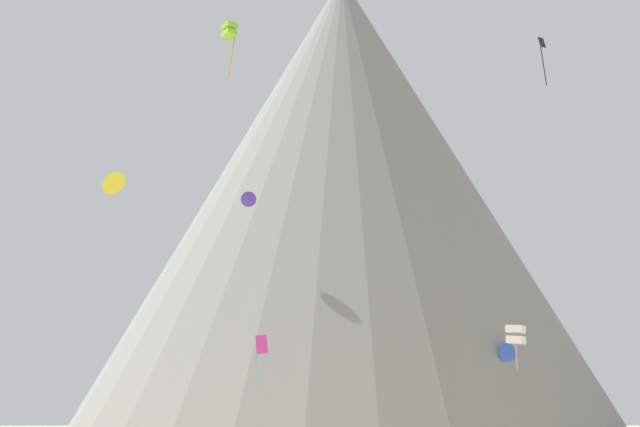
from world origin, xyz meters
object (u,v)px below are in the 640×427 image
(rock_massif, at_px, (341,212))
(kite_lime_high, at_px, (229,31))
(kite_yellow_mid, at_px, (115,184))
(kite_blue_low, at_px, (509,354))
(kite_indigo_mid, at_px, (249,199))
(kite_white_low, at_px, (516,335))
(kite_rainbow_high, at_px, (262,192))
(kite_black_high, at_px, (542,51))
(kite_magenta_low, at_px, (261,348))

(rock_massif, relative_size, kite_lime_high, 19.87)
(kite_lime_high, height_order, kite_yellow_mid, kite_lime_high)
(kite_blue_low, bearing_deg, kite_lime_high, -175.44)
(kite_blue_low, height_order, kite_indigo_mid, kite_indigo_mid)
(rock_massif, xyz_separation_m, kite_blue_low, (14.38, -25.08, -19.41))
(kite_white_low, xyz_separation_m, kite_rainbow_high, (-20.08, 30.87, 18.54))
(rock_massif, bearing_deg, kite_lime_high, -103.27)
(kite_lime_high, distance_m, kite_black_high, 26.35)
(kite_lime_high, height_order, kite_indigo_mid, kite_lime_high)
(kite_white_low, xyz_separation_m, kite_yellow_mid, (-28.19, -8.28, 9.06))
(kite_indigo_mid, bearing_deg, kite_blue_low, -8.75)
(kite_magenta_low, bearing_deg, kite_black_high, 46.33)
(kite_blue_low, relative_size, kite_lime_high, 1.19)
(rock_massif, distance_m, kite_yellow_mid, 55.13)
(kite_indigo_mid, xyz_separation_m, kite_black_high, (25.19, -17.12, 8.73))
(kite_white_low, relative_size, kite_blue_low, 0.61)
(kite_blue_low, height_order, kite_rainbow_high, kite_rainbow_high)
(kite_blue_low, xyz_separation_m, kite_indigo_mid, (-24.81, 2.30, 15.39))
(kite_white_low, xyz_separation_m, kite_indigo_mid, (-20.96, 20.19, 15.10))
(kite_magenta_low, distance_m, kite_lime_high, 24.14)
(kite_white_low, height_order, kite_black_high, kite_black_high)
(kite_lime_high, distance_m, kite_rainbow_high, 34.13)
(rock_massif, xyz_separation_m, kite_rainbow_high, (-9.55, -12.09, -0.58))
(kite_blue_low, height_order, kite_lime_high, kite_lime_high)
(kite_magenta_low, distance_m, kite_blue_low, 27.20)
(kite_indigo_mid, relative_size, kite_black_high, 0.38)
(kite_white_low, bearing_deg, kite_rainbow_high, 62.48)
(rock_massif, bearing_deg, kite_blue_low, -60.18)
(rock_massif, height_order, kite_yellow_mid, rock_massif)
(kite_magenta_low, distance_m, kite_rainbow_high, 34.02)
(kite_black_high, xyz_separation_m, kite_rainbow_high, (-24.32, 27.81, -5.29))
(kite_magenta_low, height_order, kite_blue_low, kite_blue_low)
(kite_magenta_low, relative_size, kite_rainbow_high, 0.74)
(kite_lime_high, relative_size, kite_yellow_mid, 2.46)
(kite_lime_high, relative_size, kite_rainbow_high, 0.88)
(kite_blue_low, bearing_deg, kite_magenta_low, 178.29)
(kite_white_low, relative_size, kite_indigo_mid, 2.01)
(kite_magenta_low, relative_size, kite_black_high, 0.88)
(rock_massif, distance_m, kite_rainbow_high, 15.42)
(rock_massif, distance_m, kite_white_low, 48.19)
(kite_lime_high, distance_m, kite_indigo_mid, 24.34)
(kite_lime_high, height_order, kite_black_high, kite_black_high)
(kite_white_low, bearing_deg, kite_indigo_mid, 75.51)
(kite_magenta_low, height_order, kite_yellow_mid, kite_yellow_mid)
(kite_magenta_low, xyz_separation_m, kite_rainbow_high, (-1.22, 27.95, 19.37))
(kite_white_low, distance_m, kite_rainbow_high, 41.23)
(kite_black_high, height_order, kite_rainbow_high, kite_black_high)
(kite_blue_low, bearing_deg, kite_rainbow_high, 116.42)
(kite_indigo_mid, distance_m, kite_black_high, 31.69)
(kite_magenta_low, bearing_deg, rock_massif, 124.23)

